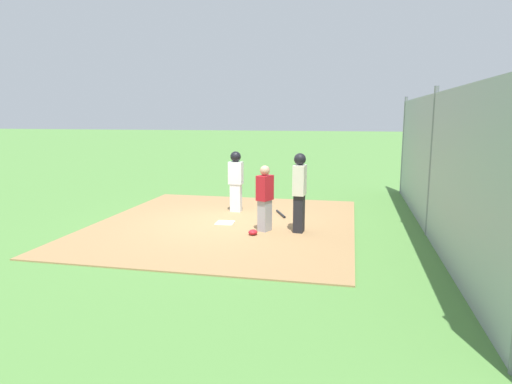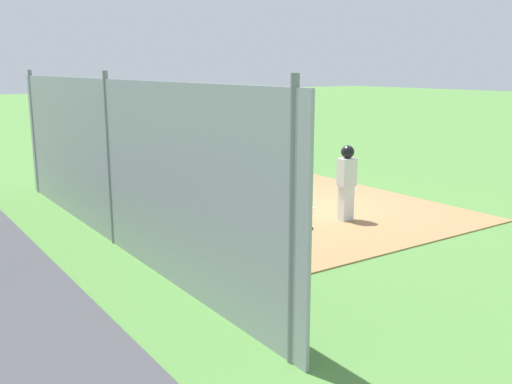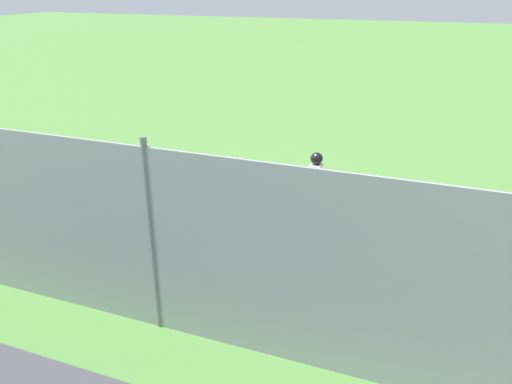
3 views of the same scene
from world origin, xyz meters
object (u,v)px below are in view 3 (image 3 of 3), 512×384
Objects in this scene: runner at (315,181)px; baseball_bat at (291,240)px; catcher_mask at (210,218)px; umpire at (209,202)px; home_plate at (259,210)px; catcher at (221,196)px.

runner is 2.00× the size of baseball_bat.
runner is 2.72m from catcher_mask.
catcher_mask is (-2.35, -1.01, -0.92)m from runner.
umpire reaches higher than catcher_mask.
runner is 1.63m from baseball_bat.
umpire is 1.44m from catcher_mask.
home_plate is at bearing -68.51° from baseball_bat.
runner reaches higher than home_plate.
runner reaches higher than baseball_bat.
catcher is at bearing 9.39° from umpire.
umpire is 7.67× the size of catcher_mask.
baseball_bat is (-0.18, -1.31, -0.95)m from runner.
baseball_bat is at bearing -7.80° from catcher_mask.
home_plate is 0.52× the size of baseball_bat.
umpire is (-0.46, -1.92, 0.97)m from home_plate.
runner is (1.93, 1.20, 0.18)m from catcher.
home_plate is 0.26× the size of runner.
catcher is 0.87m from catcher_mask.
umpire is at bearing -64.11° from catcher_mask.
baseball_bat is 2.19m from catcher_mask.
umpire is 2.16× the size of baseball_bat.
runner is at bearing -121.28° from baseball_bat.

